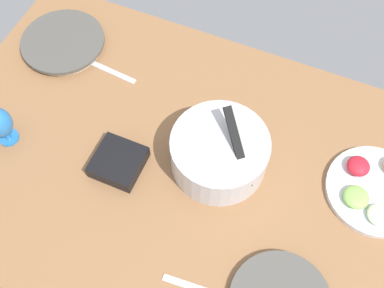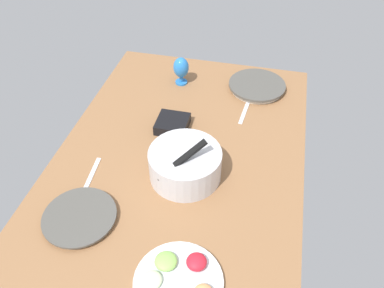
{
  "view_description": "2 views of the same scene",
  "coord_description": "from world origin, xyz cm",
  "px_view_note": "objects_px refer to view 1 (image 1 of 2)",
  "views": [
    {
      "loc": [
        25.47,
        -56.08,
        124.95
      ],
      "look_at": [
        -0.11,
        4.02,
        7.63
      ],
      "focal_mm": 43.11,
      "sensor_mm": 36.0,
      "label": 1
    },
    {
      "loc": [
        110.92,
        31.78,
        116.73
      ],
      "look_at": [
        -2.53,
        5.42,
        7.63
      ],
      "focal_mm": 36.44,
      "sensor_mm": 36.0,
      "label": 2
    }
  ],
  "objects_px": {
    "mixing_bowl": "(219,152)",
    "square_bowl_black": "(118,162)",
    "fruit_platter": "(376,189)",
    "dinner_plate_left": "(63,43)"
  },
  "relations": [
    {
      "from": "mixing_bowl",
      "to": "square_bowl_black",
      "type": "distance_m",
      "value": 0.3
    },
    {
      "from": "fruit_platter",
      "to": "square_bowl_black",
      "type": "height_order",
      "value": "fruit_platter"
    },
    {
      "from": "square_bowl_black",
      "to": "mixing_bowl",
      "type": "bearing_deg",
      "value": 24.99
    },
    {
      "from": "dinner_plate_left",
      "to": "square_bowl_black",
      "type": "height_order",
      "value": "square_bowl_black"
    },
    {
      "from": "dinner_plate_left",
      "to": "mixing_bowl",
      "type": "xyz_separation_m",
      "value": [
        0.67,
        -0.22,
        0.05
      ]
    },
    {
      "from": "mixing_bowl",
      "to": "square_bowl_black",
      "type": "relative_size",
      "value": 2.03
    },
    {
      "from": "fruit_platter",
      "to": "square_bowl_black",
      "type": "xyz_separation_m",
      "value": [
        -0.73,
        -0.22,
        0.01
      ]
    },
    {
      "from": "mixing_bowl",
      "to": "square_bowl_black",
      "type": "xyz_separation_m",
      "value": [
        -0.27,
        -0.13,
        -0.04
      ]
    },
    {
      "from": "mixing_bowl",
      "to": "fruit_platter",
      "type": "distance_m",
      "value": 0.47
    },
    {
      "from": "dinner_plate_left",
      "to": "fruit_platter",
      "type": "xyz_separation_m",
      "value": [
        1.12,
        -0.12,
        0.0
      ]
    }
  ]
}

